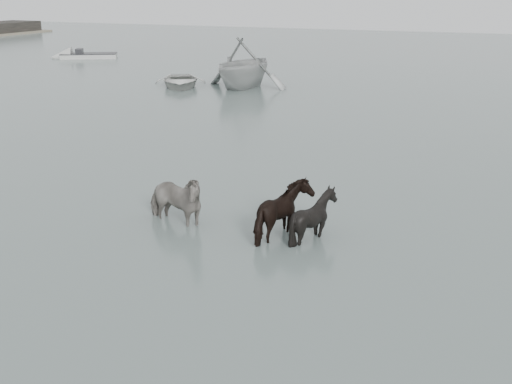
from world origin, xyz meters
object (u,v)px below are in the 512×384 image
at_px(rowboat_lead, 180,79).
at_px(pony_dark, 285,207).
at_px(pony_pinto, 174,192).
at_px(pony_black, 314,209).

bearing_deg(rowboat_lead, pony_dark, -83.19).
xyz_separation_m(pony_pinto, pony_black, (3.37, 0.44, -0.10)).
bearing_deg(pony_black, pony_dark, 83.58).
xyz_separation_m(pony_black, rowboat_lead, (-13.87, 18.87, -0.27)).
xyz_separation_m(pony_dark, rowboat_lead, (-13.26, 19.09, -0.31)).
relative_size(pony_black, rowboat_lead, 0.34).
xyz_separation_m(pony_dark, pony_black, (0.61, 0.22, -0.04)).
bearing_deg(pony_dark, pony_black, -83.66).
bearing_deg(pony_black, rowboat_lead, 10.13).
bearing_deg(rowboat_lead, pony_black, -81.65).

